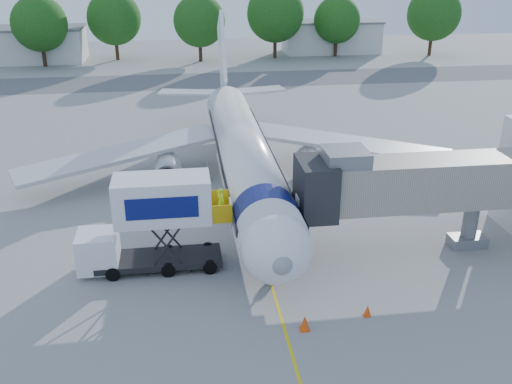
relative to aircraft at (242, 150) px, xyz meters
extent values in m
plane|color=#959593|center=(0.00, -4.12, -2.95)|extent=(160.00, 160.00, 0.00)
cube|color=yellow|center=(0.00, -4.12, -2.94)|extent=(0.15, 70.00, 0.01)
cube|color=#59595B|center=(0.00, 37.88, -2.94)|extent=(120.00, 10.00, 0.01)
cylinder|color=white|center=(0.00, -1.12, 0.05)|extent=(3.70, 28.00, 3.70)
sphere|color=white|center=(0.00, -15.12, 0.05)|extent=(3.70, 3.70, 3.70)
sphere|color=gray|center=(0.00, -16.67, 0.05)|extent=(1.10, 1.10, 1.10)
cone|color=white|center=(0.00, 15.88, 0.05)|extent=(3.70, 6.00, 3.70)
cube|color=white|center=(0.00, 16.88, 4.25)|extent=(0.35, 7.26, 8.29)
cube|color=silver|center=(9.00, 2.38, -0.65)|extent=(16.17, 9.32, 1.42)
cube|color=silver|center=(-9.00, 2.38, -0.65)|extent=(16.17, 9.32, 1.42)
cylinder|color=#999BA0|center=(5.50, 0.38, -1.65)|extent=(2.10, 3.60, 2.10)
cylinder|color=#999BA0|center=(-5.50, 0.38, -1.65)|extent=(2.10, 3.60, 2.10)
cube|color=black|center=(0.00, -15.42, 0.50)|extent=(2.60, 1.39, 0.81)
cylinder|color=navy|center=(0.00, -12.12, 0.05)|extent=(3.73, 2.00, 3.73)
cylinder|color=silver|center=(0.00, -13.62, -2.20)|extent=(0.16, 0.16, 1.50)
cylinder|color=black|center=(0.00, -13.62, -2.63)|extent=(0.25, 0.64, 0.64)
cylinder|color=black|center=(2.60, 1.88, -2.50)|extent=(0.35, 0.90, 0.90)
cylinder|color=black|center=(-2.60, 1.88, -2.50)|extent=(0.35, 0.90, 0.90)
cube|color=#A89F8F|center=(9.00, -11.12, 1.45)|extent=(13.60, 2.60, 2.80)
cube|color=black|center=(2.90, -11.12, 1.45)|extent=(2.00, 3.20, 3.20)
cube|color=slate|center=(4.50, -11.12, 3.25)|extent=(2.40, 2.40, 0.80)
cylinder|color=slate|center=(12.50, -11.12, -1.45)|extent=(0.90, 0.90, 3.00)
cube|color=slate|center=(12.50, -11.12, -2.60)|extent=(2.20, 1.20, 0.70)
cylinder|color=black|center=(11.60, -11.12, -2.60)|extent=(0.30, 0.70, 0.70)
cylinder|color=black|center=(13.40, -11.12, -2.60)|extent=(0.30, 0.70, 0.70)
cube|color=black|center=(-6.00, -11.12, -2.40)|extent=(7.00, 2.30, 0.35)
cube|color=white|center=(-9.30, -11.12, -1.60)|extent=(2.20, 2.20, 2.10)
cube|color=black|center=(-9.30, -11.12, -1.15)|extent=(1.90, 2.10, 0.70)
cube|color=white|center=(-5.60, -11.12, 1.30)|extent=(5.20, 2.40, 2.50)
cube|color=navy|center=(-5.60, -12.34, 1.30)|extent=(3.80, 0.04, 1.20)
cube|color=silver|center=(-2.45, -11.12, 0.10)|extent=(1.10, 2.20, 0.10)
cube|color=#DBA80B|center=(-2.45, -12.17, 0.65)|extent=(1.10, 0.06, 1.10)
cube|color=#DBA80B|center=(-2.45, -10.07, 0.65)|extent=(1.10, 0.06, 1.10)
cylinder|color=black|center=(-3.20, -12.17, -2.55)|extent=(0.80, 0.25, 0.80)
cylinder|color=black|center=(-3.20, -10.07, -2.55)|extent=(0.80, 0.25, 0.80)
cylinder|color=black|center=(-8.50, -12.17, -2.55)|extent=(0.80, 0.25, 0.80)
cylinder|color=black|center=(-8.50, -10.07, -2.55)|extent=(0.80, 0.25, 0.80)
imported|color=#9BDD17|center=(-2.44, -11.12, 0.95)|extent=(0.59, 0.69, 1.59)
cube|color=navy|center=(-0.90, -22.57, -1.80)|extent=(2.37, 2.16, 0.35)
cylinder|color=black|center=(0.26, -21.52, -2.60)|extent=(0.74, 0.43, 0.70)
cone|color=#EE4B0C|center=(4.26, -17.20, -2.64)|extent=(0.38, 0.38, 0.61)
cube|color=#EE4B0C|center=(4.26, -17.20, -2.93)|extent=(0.35, 0.35, 0.03)
cone|color=#EE4B0C|center=(0.94, -17.87, -2.55)|extent=(0.50, 0.50, 0.79)
cube|color=#EE4B0C|center=(0.94, -17.87, -2.92)|extent=(0.45, 0.45, 0.05)
cube|color=silver|center=(-28.00, 55.88, -0.45)|extent=(18.00, 8.00, 5.00)
cube|color=slate|center=(-28.00, 55.88, 2.20)|extent=(18.40, 8.40, 0.30)
cube|color=silver|center=(22.00, 57.88, -0.45)|extent=(16.00, 7.00, 5.00)
cube|color=slate|center=(22.00, 57.88, 2.20)|extent=(16.40, 7.40, 0.30)
cylinder|color=#382314|center=(-24.37, 51.18, -1.11)|extent=(0.56, 0.56, 3.67)
sphere|color=#1E4A13|center=(-24.37, 51.18, 3.37)|extent=(8.16, 8.16, 8.16)
cylinder|color=#382314|center=(-13.90, 55.37, -1.06)|extent=(0.56, 0.56, 3.78)
sphere|color=#1E4A13|center=(-13.90, 55.37, 3.56)|extent=(8.40, 8.40, 8.40)
cylinder|color=#382314|center=(-0.68, 52.23, -1.14)|extent=(0.56, 0.56, 3.61)
sphere|color=#1E4A13|center=(-0.68, 52.23, 3.27)|extent=(8.02, 8.02, 8.02)
cylinder|color=#382314|center=(11.47, 53.40, -0.90)|extent=(0.56, 0.56, 4.10)
sphere|color=#1E4A13|center=(11.47, 53.40, 4.11)|extent=(9.11, 9.11, 9.11)
cylinder|color=#382314|center=(21.75, 53.88, -1.25)|extent=(0.56, 0.56, 3.39)
sphere|color=#1E4A13|center=(21.75, 53.88, 2.89)|extent=(7.53, 7.53, 7.53)
cylinder|color=#382314|center=(37.61, 52.46, -1.00)|extent=(0.56, 0.56, 3.90)
sphere|color=#1E4A13|center=(37.61, 52.46, 3.77)|extent=(8.66, 8.66, 8.66)
camera|label=1|loc=(-4.39, -39.73, 13.87)|focal=40.00mm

